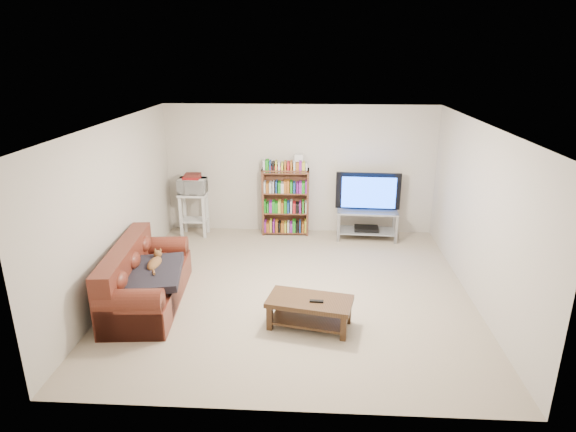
# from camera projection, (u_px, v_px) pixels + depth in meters

# --- Properties ---
(floor) EXTENTS (5.00, 5.00, 0.00)m
(floor) POSITION_uv_depth(u_px,v_px,m) (293.00, 290.00, 7.00)
(floor) COLOR tan
(floor) RESTS_ON ground
(ceiling) EXTENTS (5.00, 5.00, 0.00)m
(ceiling) POSITION_uv_depth(u_px,v_px,m) (294.00, 124.00, 6.22)
(ceiling) COLOR white
(ceiling) RESTS_ON ground
(wall_back) EXTENTS (5.00, 0.00, 5.00)m
(wall_back) POSITION_uv_depth(u_px,v_px,m) (300.00, 170.00, 8.97)
(wall_back) COLOR beige
(wall_back) RESTS_ON ground
(wall_front) EXTENTS (5.00, 0.00, 5.00)m
(wall_front) POSITION_uv_depth(u_px,v_px,m) (281.00, 300.00, 4.25)
(wall_front) COLOR beige
(wall_front) RESTS_ON ground
(wall_left) EXTENTS (0.00, 5.00, 5.00)m
(wall_left) POSITION_uv_depth(u_px,v_px,m) (116.00, 209.00, 6.74)
(wall_left) COLOR beige
(wall_left) RESTS_ON ground
(wall_right) EXTENTS (0.00, 5.00, 5.00)m
(wall_right) POSITION_uv_depth(u_px,v_px,m) (479.00, 215.00, 6.47)
(wall_right) COLOR beige
(wall_right) RESTS_ON ground
(sofa) EXTENTS (1.00, 2.01, 0.83)m
(sofa) POSITION_uv_depth(u_px,v_px,m) (143.00, 283.00, 6.56)
(sofa) COLOR maroon
(sofa) RESTS_ON floor
(blanket) EXTENTS (0.91, 1.09, 0.18)m
(blanket) POSITION_uv_depth(u_px,v_px,m) (152.00, 273.00, 6.37)
(blanket) COLOR black
(blanket) RESTS_ON sofa
(cat) EXTENTS (0.26, 0.55, 0.16)m
(cat) POSITION_uv_depth(u_px,v_px,m) (155.00, 264.00, 6.52)
(cat) COLOR brown
(cat) RESTS_ON sofa
(coffee_table) EXTENTS (1.13, 0.72, 0.38)m
(coffee_table) POSITION_uv_depth(u_px,v_px,m) (310.00, 307.00, 5.99)
(coffee_table) COLOR #3D2615
(coffee_table) RESTS_ON floor
(remote) EXTENTS (0.17, 0.06, 0.02)m
(remote) POSITION_uv_depth(u_px,v_px,m) (317.00, 301.00, 5.89)
(remote) COLOR black
(remote) RESTS_ON coffee_table
(tv_stand) EXTENTS (1.11, 0.54, 0.55)m
(tv_stand) POSITION_uv_depth(u_px,v_px,m) (367.00, 220.00, 8.82)
(tv_stand) COLOR #999EA3
(tv_stand) RESTS_ON floor
(television) EXTENTS (1.18, 0.21, 0.68)m
(television) POSITION_uv_depth(u_px,v_px,m) (368.00, 193.00, 8.66)
(television) COLOR black
(television) RESTS_ON tv_stand
(dvd_player) EXTENTS (0.45, 0.33, 0.06)m
(dvd_player) POSITION_uv_depth(u_px,v_px,m) (366.00, 229.00, 8.88)
(dvd_player) COLOR black
(dvd_player) RESTS_ON tv_stand
(bookshelf) EXTENTS (0.87, 0.29, 1.26)m
(bookshelf) POSITION_uv_depth(u_px,v_px,m) (285.00, 201.00, 8.97)
(bookshelf) COLOR #57301E
(bookshelf) RESTS_ON floor
(shelf_clutter) EXTENTS (0.64, 0.20, 0.28)m
(shelf_clutter) POSITION_uv_depth(u_px,v_px,m) (291.00, 163.00, 8.75)
(shelf_clutter) COLOR silver
(shelf_clutter) RESTS_ON bookshelf
(microwave_stand) EXTENTS (0.51, 0.37, 0.82)m
(microwave_stand) POSITION_uv_depth(u_px,v_px,m) (194.00, 208.00, 8.95)
(microwave_stand) COLOR silver
(microwave_stand) RESTS_ON floor
(microwave) EXTENTS (0.50, 0.34, 0.28)m
(microwave) POSITION_uv_depth(u_px,v_px,m) (192.00, 186.00, 8.81)
(microwave) COLOR silver
(microwave) RESTS_ON microwave_stand
(game_boxes) EXTENTS (0.30, 0.26, 0.05)m
(game_boxes) POSITION_uv_depth(u_px,v_px,m) (192.00, 177.00, 8.75)
(game_boxes) COLOR maroon
(game_boxes) RESTS_ON microwave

